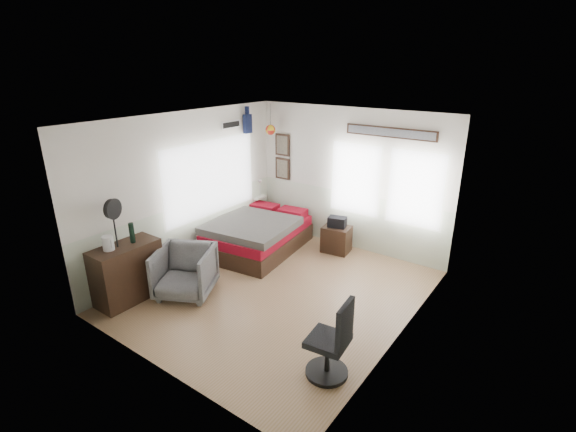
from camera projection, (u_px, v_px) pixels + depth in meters
The scene contains 12 objects.
ground_plane at pixel (278, 292), 6.68m from camera, with size 4.00×4.50×0.01m, color #956E44.
room_shell at pixel (281, 192), 6.30m from camera, with size 4.02×4.52×2.71m.
wall_decor at pixel (293, 137), 8.04m from camera, with size 3.55×1.32×1.44m.
bed at pixel (258, 235), 8.07m from camera, with size 1.64×2.17×0.64m.
dresser at pixel (127, 272), 6.33m from camera, with size 0.48×1.00×0.90m, color #342014.
armchair at pixel (185, 272), 6.48m from camera, with size 0.83×0.86×0.78m, color slate.
nightstand at pixel (336, 239), 8.01m from camera, with size 0.51×0.41×0.51m, color #342014.
task_chair at pixel (332, 346), 4.76m from camera, with size 0.50×0.50×1.01m.
kettle at pixel (108, 243), 5.99m from camera, with size 0.19×0.16×0.21m.
bottle at pixel (132, 233), 6.23m from camera, with size 0.08×0.08×0.31m, color black.
stand_fan at pixel (112, 210), 5.92m from camera, with size 0.17×0.30×0.75m.
black_bag at pixel (337, 222), 7.89m from camera, with size 0.33×0.21×0.20m, color black.
Camera 1 is at (3.54, -4.65, 3.46)m, focal length 26.00 mm.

